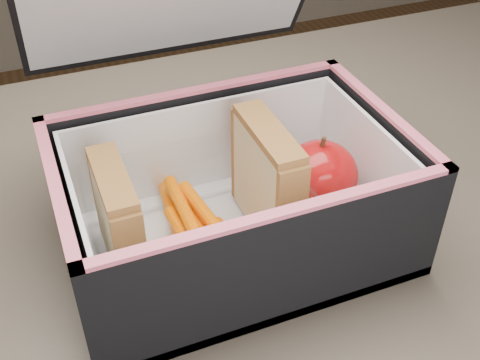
% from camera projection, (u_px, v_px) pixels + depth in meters
% --- Properties ---
extents(kitchen_table, '(1.20, 0.80, 0.75)m').
position_uv_depth(kitchen_table, '(284.00, 304.00, 0.61)').
color(kitchen_table, brown).
rests_on(kitchen_table, ground).
extents(lunch_bag, '(0.29, 0.29, 0.27)m').
position_uv_depth(lunch_bag, '(231.00, 188.00, 0.51)').
color(lunch_bag, black).
rests_on(lunch_bag, kitchen_table).
extents(plastic_tub, '(0.17, 0.12, 0.07)m').
position_uv_depth(plastic_tub, '(196.00, 215.00, 0.50)').
color(plastic_tub, white).
rests_on(plastic_tub, lunch_bag).
extents(sandwich_left, '(0.02, 0.08, 0.09)m').
position_uv_depth(sandwich_left, '(119.00, 221.00, 0.48)').
color(sandwich_left, beige).
rests_on(sandwich_left, plastic_tub).
extents(sandwich_right, '(0.03, 0.09, 0.10)m').
position_uv_depth(sandwich_right, '(267.00, 180.00, 0.51)').
color(sandwich_right, beige).
rests_on(sandwich_right, plastic_tub).
extents(carrot_sticks, '(0.05, 0.16, 0.03)m').
position_uv_depth(carrot_sticks, '(198.00, 229.00, 0.51)').
color(carrot_sticks, '#F25200').
rests_on(carrot_sticks, plastic_tub).
extents(paper_napkin, '(0.10, 0.10, 0.01)m').
position_uv_depth(paper_napkin, '(311.00, 202.00, 0.57)').
color(paper_napkin, white).
rests_on(paper_napkin, lunch_bag).
extents(red_apple, '(0.09, 0.09, 0.07)m').
position_uv_depth(red_apple, '(320.00, 175.00, 0.54)').
color(red_apple, '#980C09').
rests_on(red_apple, paper_napkin).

